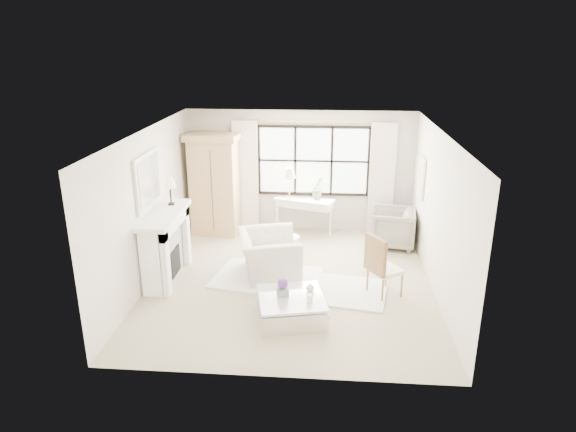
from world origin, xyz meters
name	(u,v)px	position (x,y,z in m)	size (l,w,h in m)	color
floor	(290,282)	(0.00, 0.00, 0.00)	(5.50, 5.50, 0.00)	tan
ceiling	(291,132)	(0.00, 0.00, 2.70)	(5.50, 5.50, 0.00)	white
wall_back	(300,171)	(0.00, 2.75, 1.35)	(5.00, 5.00, 0.00)	beige
wall_front	(274,283)	(0.00, -2.75, 1.35)	(5.00, 5.00, 0.00)	silver
wall_left	(148,207)	(-2.50, 0.00, 1.35)	(5.50, 5.50, 0.00)	beige
wall_right	(439,215)	(2.50, 0.00, 1.35)	(5.50, 5.50, 0.00)	beige
window_pane	(313,161)	(0.30, 2.73, 1.60)	(2.40, 0.02, 1.50)	white
window_frame	(313,161)	(0.30, 2.72, 1.60)	(2.50, 0.04, 1.50)	black
curtain_rod	(314,122)	(0.30, 2.67, 2.47)	(0.04, 0.04, 3.30)	#B18F3D
curtain_left	(246,176)	(-1.20, 2.65, 1.24)	(0.55, 0.10, 2.47)	silver
curtain_right	(382,179)	(1.80, 2.65, 1.24)	(0.55, 0.10, 2.47)	silver
fireplace	(164,245)	(-2.27, 0.00, 0.65)	(0.58, 1.66, 1.26)	white
mirror_frame	(148,180)	(-2.47, 0.00, 1.84)	(0.05, 1.15, 0.95)	silver
mirror_glass	(149,180)	(-2.44, 0.00, 1.84)	(0.02, 1.00, 0.80)	silver
art_frame	(421,177)	(2.47, 1.70, 1.55)	(0.04, 0.62, 0.82)	silver
art_canvas	(420,177)	(2.45, 1.70, 1.55)	(0.01, 0.52, 0.72)	beige
mantel_lamp	(170,184)	(-2.23, 0.44, 1.65)	(0.22, 0.22, 0.51)	black
armoire	(215,184)	(-1.84, 2.34, 1.14)	(1.18, 0.80, 2.24)	tan
console_table	(304,216)	(0.12, 2.48, 0.40)	(1.38, 0.82, 0.80)	white
console_lamp	(289,174)	(-0.21, 2.49, 1.36)	(0.28, 0.28, 0.69)	#B6893F
orchid_plant	(318,188)	(0.42, 2.50, 1.06)	(0.28, 0.23, 0.51)	#617C53
side_table	(289,245)	(-0.09, 0.94, 0.33)	(0.40, 0.40, 0.51)	white
rug_left	(267,278)	(-0.44, 0.10, 0.02)	(1.87, 1.32, 0.03)	white
rug_right	(339,290)	(0.87, -0.29, 0.01)	(1.60, 1.20, 0.03)	white
club_armchair	(269,255)	(-0.42, 0.27, 0.39)	(1.21, 1.06, 0.79)	beige
wingback_chair	(393,228)	(2.01, 1.87, 0.40)	(0.86, 0.88, 0.80)	gray
french_chair	(383,278)	(1.61, -0.36, 0.31)	(0.67, 0.66, 1.08)	olive
coffee_table	(291,308)	(0.11, -1.27, 0.18)	(1.19, 1.19, 0.38)	silver
planter_box	(283,292)	(-0.03, -1.23, 0.44)	(0.17, 0.17, 0.12)	slate
planter_flowers	(283,283)	(-0.03, -1.23, 0.59)	(0.16, 0.16, 0.16)	#5B3079
pillar_candle	(310,298)	(0.40, -1.40, 0.44)	(0.09, 0.09, 0.12)	white
coffee_vase	(310,287)	(0.39, -1.06, 0.45)	(0.13, 0.13, 0.14)	silver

